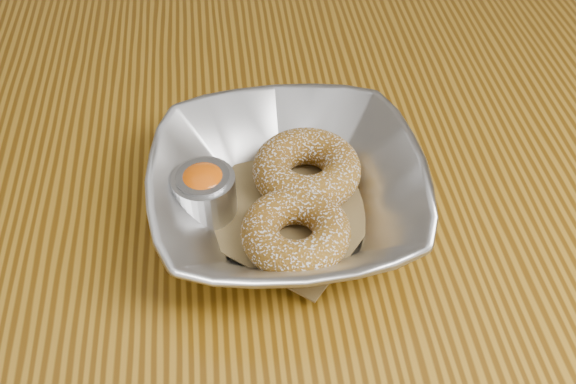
{
  "coord_description": "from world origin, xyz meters",
  "views": [
    {
      "loc": [
        0.02,
        -0.46,
        1.2
      ],
      "look_at": [
        0.06,
        -0.05,
        0.78
      ],
      "focal_mm": 42.0,
      "sensor_mm": 36.0,
      "label": 1
    }
  ],
  "objects": [
    {
      "name": "table",
      "position": [
        0.0,
        0.0,
        0.65
      ],
      "size": [
        1.2,
        0.8,
        0.75
      ],
      "color": "brown",
      "rests_on": "ground_plane"
    },
    {
      "name": "parchment",
      "position": [
        0.06,
        -0.05,
        0.76
      ],
      "size": [
        0.2,
        0.2,
        0.0
      ],
      "primitive_type": "cube",
      "rotation": [
        0.0,
        0.0,
        0.88
      ],
      "color": "brown",
      "rests_on": "table"
    },
    {
      "name": "serving_bowl",
      "position": [
        0.06,
        -0.05,
        0.78
      ],
      "size": [
        0.24,
        0.24,
        0.06
      ],
      "primitive_type": "imported",
      "color": "#B9BCC1",
      "rests_on": "table"
    },
    {
      "name": "donut_back",
      "position": [
        0.08,
        -0.03,
        0.78
      ],
      "size": [
        0.11,
        0.11,
        0.03
      ],
      "primitive_type": "torus",
      "rotation": [
        0.0,
        0.0,
        -0.11
      ],
      "color": "brown",
      "rests_on": "parchment"
    },
    {
      "name": "donut_front",
      "position": [
        0.06,
        -0.1,
        0.78
      ],
      "size": [
        0.1,
        0.1,
        0.03
      ],
      "primitive_type": "torus",
      "rotation": [
        0.0,
        0.0,
        -0.12
      ],
      "color": "brown",
      "rests_on": "parchment"
    },
    {
      "name": "ramekin",
      "position": [
        -0.01,
        -0.05,
        0.78
      ],
      "size": [
        0.05,
        0.05,
        0.05
      ],
      "color": "#B9BCC1",
      "rests_on": "table"
    }
  ]
}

